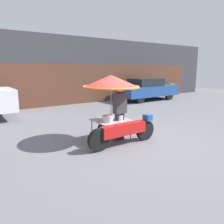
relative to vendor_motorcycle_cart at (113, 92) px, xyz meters
name	(u,v)px	position (x,y,z in m)	size (l,w,h in m)	color
ground_plane	(127,140)	(0.36, -0.23, -1.48)	(36.00, 36.00, 0.00)	slate
shopfront_building	(40,71)	(0.36, 7.96, 0.53)	(28.00, 2.06, 4.03)	#38383D
vendor_motorcycle_cart	(113,92)	(0.00, 0.00, 0.00)	(2.27, 1.71, 1.96)	black
vendor_person	(120,110)	(0.19, -0.09, -0.53)	(0.38, 0.22, 1.67)	#2D2D33
parked_car	(147,89)	(6.83, 5.57, -0.71)	(4.36, 1.69, 1.49)	black
potted_plant	(171,88)	(10.43, 6.57, -0.93)	(0.84, 0.84, 0.99)	#2D2D33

